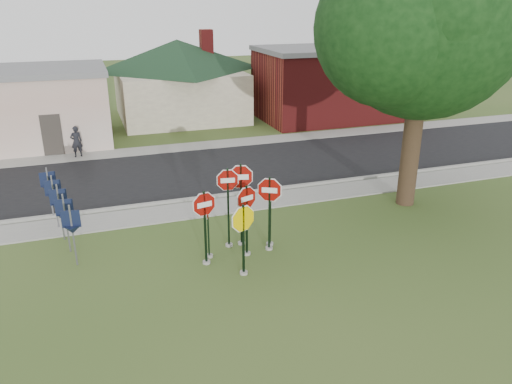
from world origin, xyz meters
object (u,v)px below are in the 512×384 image
object	(u,v)px
oak_tree	(426,19)
stop_sign_yellow	(243,231)
stop_sign_left	(205,218)
stop_sign_center	(247,212)
pedestrian	(76,141)

from	to	relation	value
oak_tree	stop_sign_yellow	bearing A→B (deg)	-157.80
stop_sign_left	oak_tree	bearing A→B (deg)	14.20
stop_sign_center	pedestrian	world-z (taller)	stop_sign_center
stop_sign_yellow	oak_tree	size ratio (longest dim) A/B	0.22
stop_sign_yellow	oak_tree	distance (m)	10.12
stop_sign_yellow	pedestrian	size ratio (longest dim) A/B	1.46
pedestrian	oak_tree	bearing A→B (deg)	124.65
stop_sign_center	stop_sign_yellow	bearing A→B (deg)	-112.42
stop_sign_left	oak_tree	world-z (taller)	oak_tree
stop_sign_center	stop_sign_left	bearing A→B (deg)	-174.07
stop_sign_yellow	oak_tree	world-z (taller)	oak_tree
stop_sign_center	stop_sign_left	xyz separation A→B (m)	(-1.36, -0.14, 0.04)
stop_sign_yellow	stop_sign_left	size ratio (longest dim) A/B	0.94
stop_sign_left	oak_tree	distance (m)	10.52
stop_sign_center	pedestrian	distance (m)	13.81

